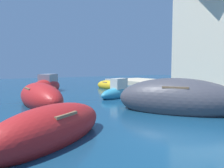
{
  "coord_description": "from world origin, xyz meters",
  "views": [
    {
      "loc": [
        -5.41,
        -3.51,
        2.12
      ],
      "look_at": [
        3.32,
        9.9,
        0.86
      ],
      "focal_mm": 33.67,
      "sensor_mm": 36.0,
      "label": 1
    }
  ],
  "objects_px": {
    "moored_boat_0": "(47,86)",
    "moored_boat_6": "(117,92)",
    "moored_boat_5": "(108,86)",
    "moored_boat_1": "(176,100)",
    "moored_boat_3": "(51,129)",
    "moored_boat_7": "(40,97)"
  },
  "relations": [
    {
      "from": "moored_boat_3",
      "to": "moored_boat_7",
      "type": "distance_m",
      "value": 6.23
    },
    {
      "from": "moored_boat_3",
      "to": "moored_boat_6",
      "type": "distance_m",
      "value": 9.15
    },
    {
      "from": "moored_boat_0",
      "to": "moored_boat_6",
      "type": "xyz_separation_m",
      "value": [
        3.16,
        -6.37,
        -0.11
      ]
    },
    {
      "from": "moored_boat_1",
      "to": "moored_boat_3",
      "type": "bearing_deg",
      "value": -118.46
    },
    {
      "from": "moored_boat_3",
      "to": "moored_boat_5",
      "type": "relative_size",
      "value": 1.24
    },
    {
      "from": "moored_boat_6",
      "to": "moored_boat_1",
      "type": "bearing_deg",
      "value": 67.58
    },
    {
      "from": "moored_boat_1",
      "to": "moored_boat_3",
      "type": "distance_m",
      "value": 6.35
    },
    {
      "from": "moored_boat_3",
      "to": "moored_boat_6",
      "type": "bearing_deg",
      "value": 13.63
    },
    {
      "from": "moored_boat_3",
      "to": "moored_boat_6",
      "type": "xyz_separation_m",
      "value": [
        6.63,
        6.31,
        -0.0
      ]
    },
    {
      "from": "moored_boat_1",
      "to": "moored_boat_3",
      "type": "relative_size",
      "value": 1.32
    },
    {
      "from": "moored_boat_1",
      "to": "moored_boat_7",
      "type": "bearing_deg",
      "value": -172.18
    },
    {
      "from": "moored_boat_5",
      "to": "moored_boat_0",
      "type": "bearing_deg",
      "value": 80.37
    },
    {
      "from": "moored_boat_0",
      "to": "moored_boat_3",
      "type": "xyz_separation_m",
      "value": [
        -3.47,
        -12.67,
        -0.11
      ]
    },
    {
      "from": "moored_boat_6",
      "to": "moored_boat_7",
      "type": "relative_size",
      "value": 0.64
    },
    {
      "from": "moored_boat_5",
      "to": "moored_boat_6",
      "type": "relative_size",
      "value": 1.07
    },
    {
      "from": "moored_boat_5",
      "to": "moored_boat_7",
      "type": "xyz_separation_m",
      "value": [
        -8.2,
        -5.9,
        0.16
      ]
    },
    {
      "from": "moored_boat_0",
      "to": "moored_boat_5",
      "type": "height_order",
      "value": "moored_boat_0"
    },
    {
      "from": "moored_boat_1",
      "to": "moored_boat_5",
      "type": "height_order",
      "value": "moored_boat_1"
    },
    {
      "from": "moored_boat_7",
      "to": "moored_boat_0",
      "type": "bearing_deg",
      "value": -19.82
    },
    {
      "from": "moored_boat_0",
      "to": "moored_boat_7",
      "type": "distance_m",
      "value": 6.93
    },
    {
      "from": "moored_boat_5",
      "to": "moored_boat_6",
      "type": "distance_m",
      "value": 6.36
    },
    {
      "from": "moored_boat_5",
      "to": "moored_boat_6",
      "type": "xyz_separation_m",
      "value": [
        -2.82,
        -5.7,
        0.08
      ]
    }
  ]
}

